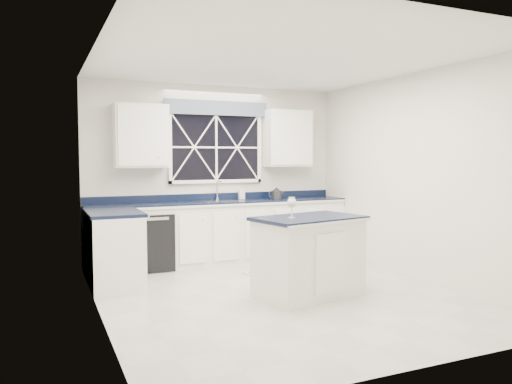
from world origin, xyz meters
name	(u,v)px	position (x,y,z in m)	size (l,w,h in m)	color
ground	(279,295)	(0.00, 0.00, 0.00)	(4.50, 4.50, 0.00)	#AEAEA9
back_wall	(215,173)	(0.00, 2.25, 1.35)	(4.00, 0.10, 2.70)	silver
base_cabinets	(205,236)	(-0.33, 1.78, 0.45)	(3.99, 1.60, 0.90)	silver
countertop	(222,202)	(0.00, 1.95, 0.92)	(3.98, 0.64, 0.04)	black
dishwasher	(150,241)	(-1.10, 1.95, 0.41)	(0.60, 0.58, 0.82)	black
window	(216,142)	(0.00, 2.20, 1.83)	(1.65, 0.09, 1.26)	black
upper_cabinets	(219,137)	(0.00, 2.08, 1.90)	(3.10, 0.34, 0.90)	silver
faucet	(218,190)	(0.00, 2.14, 1.10)	(0.05, 0.20, 0.30)	#ADADAF
island	(309,256)	(0.29, -0.16, 0.46)	(1.36, 0.99, 0.92)	silver
rug	(290,272)	(0.63, 0.96, 0.01)	(1.26, 0.92, 0.02)	beige
kettle	(276,193)	(0.95, 2.02, 1.02)	(0.25, 0.18, 0.18)	#2E2E30
wine_glass	(292,203)	(0.06, -0.18, 1.08)	(0.10, 0.10, 0.23)	silver
soap_bottle	(242,193)	(0.41, 2.17, 1.04)	(0.09, 0.09, 0.20)	silver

